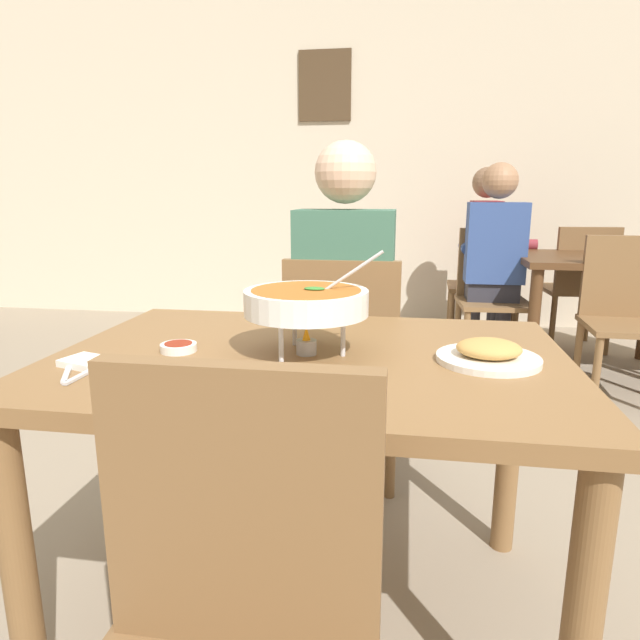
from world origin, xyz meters
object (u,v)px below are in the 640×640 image
(diner_main, at_px, (345,296))
(curry_bowl, at_px, (306,303))
(dining_table_main, at_px, (311,395))
(rice_plate, at_px, (271,383))
(chair_diner_main, at_px, (344,359))
(chair_bg_left, at_px, (491,278))
(patron_bg_right, at_px, (494,254))
(chair_bg_corner, at_px, (580,281))
(appetizer_plate, at_px, (488,354))
(dining_table_far, at_px, (599,277))
(sauce_dish, at_px, (179,347))
(chair_bg_window, at_px, (625,309))
(chair_bg_right, at_px, (492,289))
(patron_bg_left, at_px, (489,246))

(diner_main, bearing_deg, curry_bowl, -90.59)
(dining_table_main, xyz_separation_m, rice_plate, (-0.03, -0.28, 0.13))
(diner_main, bearing_deg, chair_diner_main, -90.00)
(chair_bg_left, height_order, patron_bg_right, patron_bg_right)
(chair_bg_corner, bearing_deg, chair_diner_main, -124.03)
(chair_diner_main, bearing_deg, chair_bg_corner, 55.97)
(appetizer_plate, xyz_separation_m, dining_table_far, (0.99, 2.38, -0.15))
(dining_table_main, relative_size, sauce_dish, 13.86)
(sauce_dish, relative_size, chair_bg_left, 0.10)
(dining_table_main, relative_size, curry_bowl, 3.75)
(patron_bg_right, bearing_deg, chair_bg_window, -38.52)
(curry_bowl, xyz_separation_m, dining_table_far, (1.42, 2.38, -0.26))
(sauce_dish, height_order, chair_bg_left, chair_bg_left)
(chair_bg_left, bearing_deg, chair_bg_right, -97.65)
(chair_diner_main, distance_m, diner_main, 0.24)
(chair_bg_left, bearing_deg, dining_table_main, -105.99)
(chair_bg_window, bearing_deg, appetizer_plate, -117.50)
(chair_diner_main, height_order, chair_bg_left, same)
(patron_bg_left, bearing_deg, diner_main, -110.34)
(patron_bg_left, bearing_deg, dining_table_main, -105.39)
(diner_main, height_order, rice_plate, diner_main)
(dining_table_far, bearing_deg, patron_bg_left, 135.63)
(chair_bg_right, distance_m, patron_bg_left, 0.58)
(diner_main, relative_size, appetizer_plate, 5.46)
(chair_bg_right, bearing_deg, dining_table_main, -107.75)
(curry_bowl, height_order, patron_bg_left, patron_bg_left)
(dining_table_far, relative_size, chair_bg_right, 1.11)
(appetizer_plate, relative_size, chair_bg_corner, 0.27)
(sauce_dish, relative_size, patron_bg_left, 0.07)
(curry_bowl, distance_m, chair_bg_window, 2.38)
(sauce_dish, xyz_separation_m, chair_bg_corner, (1.77, 2.90, -0.24))
(dining_table_main, xyz_separation_m, patron_bg_left, (0.81, 2.96, 0.11))
(diner_main, relative_size, rice_plate, 5.46)
(chair_diner_main, xyz_separation_m, chair_bg_left, (0.85, 2.23, 0.00))
(curry_bowl, distance_m, appetizer_plate, 0.45)
(chair_bg_left, bearing_deg, appetizer_plate, -98.14)
(chair_bg_left, relative_size, chair_bg_right, 1.00)
(dining_table_main, relative_size, chair_bg_right, 1.39)
(curry_bowl, bearing_deg, diner_main, 89.41)
(diner_main, distance_m, chair_bg_right, 1.85)
(curry_bowl, relative_size, rice_plate, 1.39)
(dining_table_main, xyz_separation_m, chair_bg_window, (1.40, 1.88, -0.12))
(chair_bg_right, bearing_deg, chair_bg_corner, 33.48)
(chair_bg_left, bearing_deg, rice_plate, -105.14)
(chair_bg_corner, bearing_deg, chair_bg_window, -92.25)
(patron_bg_left, bearing_deg, chair_bg_right, -94.11)
(dining_table_far, relative_size, chair_bg_window, 1.11)
(chair_diner_main, xyz_separation_m, diner_main, (0.00, 0.03, 0.24))
(dining_table_main, height_order, curry_bowl, curry_bowl)
(chair_diner_main, distance_m, patron_bg_right, 1.84)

